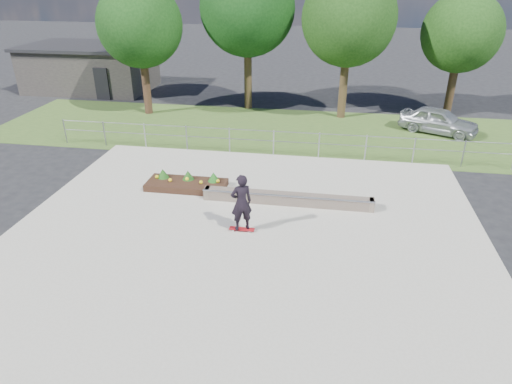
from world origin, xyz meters
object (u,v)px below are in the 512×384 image
skateboarder (241,203)px  parked_car (439,121)px  grind_ledge (287,199)px  planter_bed (187,183)px

skateboarder → parked_car: skateboarder is taller
grind_ledge → skateboarder: bearing=-120.6°
skateboarder → parked_car: (7.98, 11.26, -0.42)m
grind_ledge → planter_bed: 3.96m
grind_ledge → skateboarder: 2.55m
grind_ledge → planter_bed: size_ratio=2.00×
planter_bed → parked_car: (10.64, 8.45, 0.41)m
parked_car → grind_ledge: bearing=169.5°
skateboarder → parked_car: bearing=54.7°
parked_car → planter_bed: bearing=154.2°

